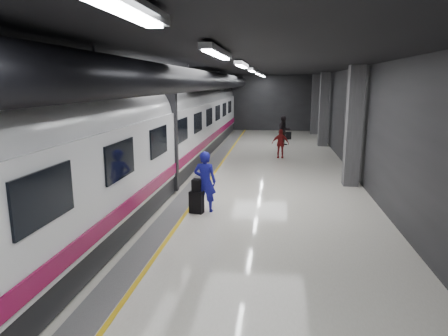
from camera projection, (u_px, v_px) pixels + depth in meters
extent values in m
plane|color=white|center=(226.00, 195.00, 14.04)|extent=(40.00, 40.00, 0.00)
cube|color=black|center=(226.00, 63.00, 13.11)|extent=(10.00, 40.00, 0.02)
cube|color=#28282B|center=(257.00, 103.00, 32.97)|extent=(10.00, 0.02, 4.50)
cube|color=#28282B|center=(87.00, 129.00, 14.22)|extent=(0.02, 40.00, 4.50)
cube|color=#28282B|center=(379.00, 134.00, 12.93)|extent=(0.02, 40.00, 4.50)
cube|color=slate|center=(189.00, 193.00, 14.22)|extent=(0.65, 39.80, 0.01)
cube|color=yellow|center=(200.00, 194.00, 14.17)|extent=(0.10, 39.80, 0.01)
cylinder|color=black|center=(188.00, 80.00, 13.39)|extent=(0.80, 38.00, 0.80)
cube|color=silver|center=(218.00, 52.00, 7.23)|extent=(0.22, 2.60, 0.10)
cube|color=silver|center=(242.00, 65.00, 12.08)|extent=(0.22, 2.60, 0.10)
cube|color=silver|center=(252.00, 70.00, 16.93)|extent=(0.22, 2.60, 0.10)
cube|color=silver|center=(258.00, 73.00, 21.78)|extent=(0.22, 2.60, 0.10)
cube|color=silver|center=(262.00, 75.00, 26.63)|extent=(0.22, 2.60, 0.10)
cube|color=silver|center=(264.00, 76.00, 30.51)|extent=(0.22, 2.60, 0.10)
cube|color=#515154|center=(354.00, 127.00, 14.93)|extent=(0.55, 0.55, 4.50)
cube|color=#515154|center=(324.00, 110.00, 24.63)|extent=(0.55, 0.55, 4.50)
cube|color=#515154|center=(315.00, 105.00, 30.44)|extent=(0.55, 0.55, 4.50)
cube|color=black|center=(137.00, 182.00, 14.39)|extent=(2.80, 38.00, 0.60)
cube|color=white|center=(135.00, 144.00, 14.10)|extent=(2.90, 38.00, 2.20)
cylinder|color=white|center=(134.00, 117.00, 13.90)|extent=(2.80, 38.00, 2.80)
cube|color=maroon|center=(176.00, 167.00, 14.08)|extent=(0.04, 38.00, 0.35)
cube|color=black|center=(135.00, 137.00, 14.05)|extent=(3.05, 0.25, 3.80)
cube|color=black|center=(44.00, 197.00, 6.07)|extent=(0.05, 1.60, 0.85)
cube|color=black|center=(120.00, 160.00, 8.98)|extent=(0.05, 1.60, 0.85)
cube|color=black|center=(159.00, 141.00, 11.89)|extent=(0.05, 1.60, 0.85)
cube|color=black|center=(182.00, 130.00, 14.80)|extent=(0.05, 1.60, 0.85)
cube|color=black|center=(198.00, 122.00, 17.71)|extent=(0.05, 1.60, 0.85)
cube|color=black|center=(209.00, 117.00, 20.61)|extent=(0.05, 1.60, 0.85)
cube|color=black|center=(218.00, 113.00, 23.52)|extent=(0.05, 1.60, 0.85)
cube|color=black|center=(224.00, 109.00, 26.43)|extent=(0.05, 1.60, 0.85)
cube|color=black|center=(230.00, 107.00, 29.34)|extent=(0.05, 1.60, 0.85)
imported|color=#1F17B3|center=(205.00, 182.00, 12.07)|extent=(0.70, 0.48, 1.86)
cube|color=black|center=(197.00, 202.00, 12.02)|extent=(0.46, 0.34, 0.67)
cube|color=black|center=(196.00, 185.00, 11.93)|extent=(0.28, 0.16, 0.36)
imported|color=black|center=(284.00, 131.00, 25.12)|extent=(1.10, 1.00, 1.85)
imported|color=maroon|center=(280.00, 143.00, 20.89)|extent=(0.89, 0.38, 1.51)
cube|color=black|center=(288.00, 136.00, 27.93)|extent=(0.41, 0.33, 0.52)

